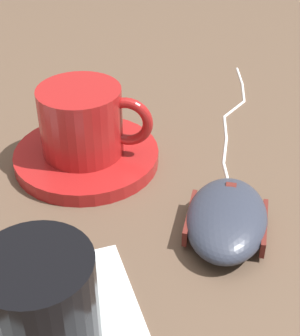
{
  "coord_description": "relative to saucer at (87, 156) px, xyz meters",
  "views": [
    {
      "loc": [
        -0.24,
        0.2,
        0.3
      ],
      "look_at": [
        0.03,
        -0.06,
        0.03
      ],
      "focal_mm": 55.0,
      "sensor_mm": 36.0,
      "label": 1
    }
  ],
  "objects": [
    {
      "name": "ground_plane",
      "position": [
        -0.11,
        0.06,
        -0.01
      ],
      "size": [
        3.0,
        3.0,
        0.0
      ],
      "primitive_type": "plane",
      "color": "brown"
    },
    {
      "name": "saucer",
      "position": [
        0.0,
        0.0,
        0.0
      ],
      "size": [
        0.14,
        0.14,
        0.01
      ],
      "primitive_type": "cylinder",
      "color": "maroon",
      "rests_on": "ground"
    },
    {
      "name": "coffee_cup",
      "position": [
        0.0,
        -0.0,
        0.04
      ],
      "size": [
        0.1,
        0.08,
        0.07
      ],
      "color": "maroon",
      "rests_on": "saucer"
    },
    {
      "name": "computer_mouse",
      "position": [
        -0.16,
        -0.02,
        0.01
      ],
      "size": [
        0.11,
        0.13,
        0.03
      ],
      "color": "#2D3342",
      "rests_on": "ground"
    },
    {
      "name": "mouse_cable",
      "position": [
        -0.05,
        -0.17,
        -0.01
      ],
      "size": [
        0.16,
        0.23,
        0.0
      ],
      "color": "white",
      "rests_on": "ground"
    },
    {
      "name": "drinking_glass",
      "position": [
        -0.15,
        0.16,
        0.03
      ],
      "size": [
        0.07,
        0.07,
        0.08
      ],
      "primitive_type": "cylinder",
      "color": "black",
      "rests_on": "napkin_under_glass"
    }
  ]
}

